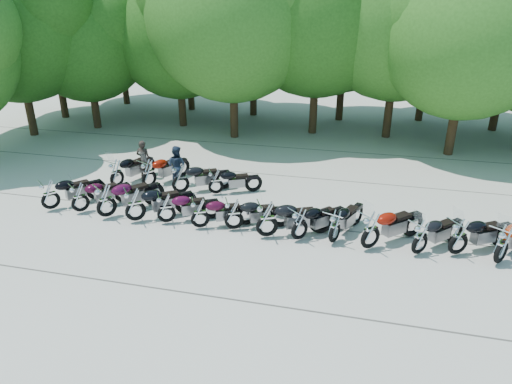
% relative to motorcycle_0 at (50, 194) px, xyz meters
% --- Properties ---
extents(ground, '(90.00, 90.00, 0.00)m').
position_rel_motorcycle_0_xyz_m(ground, '(7.45, -0.59, -0.66)').
color(ground, gray).
rests_on(ground, ground).
extents(tree_0, '(7.50, 7.50, 9.21)m').
position_rel_motorcycle_0_xyz_m(tree_0, '(-7.97, 12.39, 4.80)').
color(tree_0, '#3A2614').
rests_on(tree_0, ground).
extents(tree_1, '(6.97, 6.97, 8.55)m').
position_rel_motorcycle_0_xyz_m(tree_1, '(-4.59, 10.64, 4.41)').
color(tree_1, '#3A2614').
rests_on(tree_1, ground).
extents(tree_2, '(7.31, 7.31, 8.97)m').
position_rel_motorcycle_0_xyz_m(tree_2, '(0.19, 12.25, 4.65)').
color(tree_2, '#3A2614').
rests_on(tree_2, ground).
extents(tree_3, '(8.70, 8.70, 10.67)m').
position_rel_motorcycle_0_xyz_m(tree_3, '(3.87, 10.65, 5.66)').
color(tree_3, '#3A2614').
rests_on(tree_3, ground).
extents(tree_4, '(9.13, 9.13, 11.20)m').
position_rel_motorcycle_0_xyz_m(tree_4, '(7.98, 12.50, 5.98)').
color(tree_4, '#3A2614').
rests_on(tree_4, ground).
extents(tree_5, '(9.04, 9.04, 11.10)m').
position_rel_motorcycle_0_xyz_m(tree_5, '(12.06, 12.61, 5.92)').
color(tree_5, '#3A2614').
rests_on(tree_5, ground).
extents(tree_6, '(8.00, 8.00, 9.82)m').
position_rel_motorcycle_0_xyz_m(tree_6, '(15.00, 10.23, 5.16)').
color(tree_6, '#3A2614').
rests_on(tree_6, ground).
extents(tree_9, '(7.59, 7.59, 9.32)m').
position_rel_motorcycle_0_xyz_m(tree_9, '(-6.09, 17.00, 4.86)').
color(tree_9, '#3A2614').
rests_on(tree_9, ground).
extents(tree_10, '(7.78, 7.78, 9.55)m').
position_rel_motorcycle_0_xyz_m(tree_10, '(-0.84, 16.38, 5.00)').
color(tree_10, '#3A2614').
rests_on(tree_10, ground).
extents(tree_11, '(7.56, 7.56, 9.28)m').
position_rel_motorcycle_0_xyz_m(tree_11, '(3.68, 15.84, 4.84)').
color(tree_11, '#3A2614').
rests_on(tree_11, ground).
extents(tree_12, '(7.88, 7.88, 9.67)m').
position_rel_motorcycle_0_xyz_m(tree_12, '(9.25, 15.88, 5.07)').
color(tree_12, '#3A2614').
rests_on(tree_12, ground).
extents(tree_13, '(8.31, 8.31, 10.20)m').
position_rel_motorcycle_0_xyz_m(tree_13, '(14.14, 16.88, 5.38)').
color(tree_13, '#3A2614').
rests_on(tree_13, ground).
extents(tree_17, '(8.31, 8.31, 10.20)m').
position_rel_motorcycle_0_xyz_m(tree_17, '(-7.24, 8.41, 5.38)').
color(tree_17, '#3A2614').
rests_on(tree_17, ground).
extents(motorcycle_0, '(2.00, 2.26, 1.31)m').
position_rel_motorcycle_0_xyz_m(motorcycle_0, '(0.00, 0.00, 0.00)').
color(motorcycle_0, black).
rests_on(motorcycle_0, ground).
extents(motorcycle_1, '(1.96, 2.18, 1.27)m').
position_rel_motorcycle_0_xyz_m(motorcycle_1, '(1.17, 0.07, -0.02)').
color(motorcycle_1, '#38071F').
rests_on(motorcycle_1, ground).
extents(motorcycle_2, '(2.15, 2.49, 1.43)m').
position_rel_motorcycle_0_xyz_m(motorcycle_2, '(2.31, -0.10, 0.06)').
color(motorcycle_2, '#3C0827').
rests_on(motorcycle_2, ground).
extents(motorcycle_3, '(2.42, 2.11, 1.40)m').
position_rel_motorcycle_0_xyz_m(motorcycle_3, '(3.44, -0.15, 0.04)').
color(motorcycle_3, black).
rests_on(motorcycle_3, ground).
extents(motorcycle_4, '(2.24, 1.65, 1.24)m').
position_rel_motorcycle_0_xyz_m(motorcycle_4, '(4.52, -0.01, -0.04)').
color(motorcycle_4, '#3E0826').
rests_on(motorcycle_4, ground).
extents(motorcycle_5, '(2.26, 1.54, 1.23)m').
position_rel_motorcycle_0_xyz_m(motorcycle_5, '(5.77, -0.10, -0.04)').
color(motorcycle_5, '#36071C').
rests_on(motorcycle_5, ground).
extents(motorcycle_6, '(2.31, 1.53, 1.26)m').
position_rel_motorcycle_0_xyz_m(motorcycle_6, '(6.90, 0.06, -0.03)').
color(motorcycle_6, black).
rests_on(motorcycle_6, ground).
extents(motorcycle_7, '(2.63, 1.75, 1.43)m').
position_rel_motorcycle_0_xyz_m(motorcycle_7, '(8.08, -0.19, 0.06)').
color(motorcycle_7, black).
rests_on(motorcycle_7, ground).
extents(motorcycle_8, '(2.02, 2.11, 1.27)m').
position_rel_motorcycle_0_xyz_m(motorcycle_8, '(9.12, -0.12, -0.02)').
color(motorcycle_8, black).
rests_on(motorcycle_8, ground).
extents(motorcycle_9, '(1.51, 2.35, 1.28)m').
position_rel_motorcycle_0_xyz_m(motorcycle_9, '(10.21, -0.04, -0.02)').
color(motorcycle_9, black).
rests_on(motorcycle_9, ground).
extents(motorcycle_10, '(2.36, 2.28, 1.42)m').
position_rel_motorcycle_0_xyz_m(motorcycle_10, '(11.31, -0.18, 0.06)').
color(motorcycle_10, maroon).
rests_on(motorcycle_10, ground).
extents(motorcycle_11, '(2.09, 2.11, 1.29)m').
position_rel_motorcycle_0_xyz_m(motorcycle_11, '(12.75, -0.16, -0.01)').
color(motorcycle_11, black).
rests_on(motorcycle_11, ground).
extents(motorcycle_12, '(2.41, 1.92, 1.36)m').
position_rel_motorcycle_0_xyz_m(motorcycle_12, '(13.86, 0.07, 0.02)').
color(motorcycle_12, black).
rests_on(motorcycle_12, ground).
extents(motorcycle_13, '(2.09, 2.47, 1.41)m').
position_rel_motorcycle_0_xyz_m(motorcycle_13, '(14.99, -0.16, 0.05)').
color(motorcycle_13, '#9B2505').
rests_on(motorcycle_13, ground).
extents(motorcycle_14, '(1.50, 2.49, 1.35)m').
position_rel_motorcycle_0_xyz_m(motorcycle_14, '(1.26, 2.50, 0.02)').
color(motorcycle_14, black).
rests_on(motorcycle_14, ground).
extents(motorcycle_15, '(1.76, 2.49, 1.37)m').
position_rel_motorcycle_0_xyz_m(motorcycle_15, '(2.55, 2.77, 0.03)').
color(motorcycle_15, '#8C1205').
rests_on(motorcycle_15, ground).
extents(motorcycle_16, '(2.44, 1.87, 1.36)m').
position_rel_motorcycle_0_xyz_m(motorcycle_16, '(4.02, 2.51, 0.02)').
color(motorcycle_16, black).
rests_on(motorcycle_16, ground).
extents(motorcycle_17, '(2.17, 1.50, 1.19)m').
position_rel_motorcycle_0_xyz_m(motorcycle_17, '(5.39, 2.76, -0.06)').
color(motorcycle_17, black).
rests_on(motorcycle_17, ground).
extents(rider_0, '(0.62, 0.41, 1.69)m').
position_rel_motorcycle_0_xyz_m(rider_0, '(1.88, 3.72, 0.19)').
color(rider_0, black).
rests_on(rider_0, ground).
extents(rider_1, '(0.93, 0.79, 1.69)m').
position_rel_motorcycle_0_xyz_m(rider_1, '(3.54, 3.33, 0.19)').
color(rider_1, '#1D2A3E').
rests_on(rider_1, ground).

